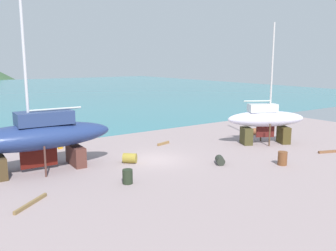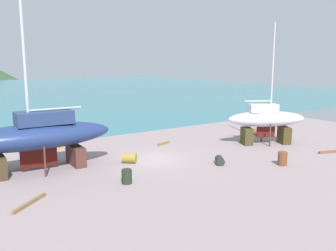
{
  "view_description": "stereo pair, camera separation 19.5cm",
  "coord_description": "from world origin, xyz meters",
  "px_view_note": "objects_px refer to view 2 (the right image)",
  "views": [
    {
      "loc": [
        -13.18,
        -20.37,
        6.79
      ],
      "look_at": [
        1.46,
        0.49,
        2.19
      ],
      "focal_mm": 38.57,
      "sensor_mm": 36.0,
      "label": 1
    },
    {
      "loc": [
        -13.02,
        -20.48,
        6.79
      ],
      "look_at": [
        1.46,
        0.49,
        2.19
      ],
      "focal_mm": 38.57,
      "sensor_mm": 36.0,
      "label": 2
    }
  ],
  "objects_px": {
    "barrel_rust_mid": "(253,132)",
    "barrel_tar_black": "(130,158)",
    "sailboat_mid_port": "(38,136)",
    "barrel_rust_near": "(282,159)",
    "sailboat_far_slipway": "(266,120)",
    "barrel_by_slipway": "(127,176)",
    "worker": "(60,137)",
    "barrel_blue_faded": "(220,160)"
  },
  "relations": [
    {
      "from": "worker",
      "to": "barrel_rust_mid",
      "type": "xyz_separation_m",
      "value": [
        16.47,
        -4.88,
        -0.61
      ]
    },
    {
      "from": "barrel_by_slipway",
      "to": "sailboat_mid_port",
      "type": "bearing_deg",
      "value": 121.8
    },
    {
      "from": "sailboat_far_slipway",
      "to": "barrel_rust_mid",
      "type": "relative_size",
      "value": 12.29
    },
    {
      "from": "barrel_tar_black",
      "to": "barrel_rust_near",
      "type": "xyz_separation_m",
      "value": [
        8.0,
        -6.2,
        0.12
      ]
    },
    {
      "from": "worker",
      "to": "barrel_rust_mid",
      "type": "bearing_deg",
      "value": 64.93
    },
    {
      "from": "sailboat_mid_port",
      "to": "barrel_rust_near",
      "type": "height_order",
      "value": "sailboat_mid_port"
    },
    {
      "from": "worker",
      "to": "sailboat_far_slipway",
      "type": "bearing_deg",
      "value": 52.66
    },
    {
      "from": "sailboat_far_slipway",
      "to": "barrel_blue_faded",
      "type": "relative_size",
      "value": 11.02
    },
    {
      "from": "barrel_rust_mid",
      "to": "barrel_by_slipway",
      "type": "relative_size",
      "value": 0.98
    },
    {
      "from": "sailboat_mid_port",
      "to": "sailboat_far_slipway",
      "type": "xyz_separation_m",
      "value": [
        17.4,
        -3.11,
        -0.22
      ]
    },
    {
      "from": "sailboat_mid_port",
      "to": "worker",
      "type": "relative_size",
      "value": 9.1
    },
    {
      "from": "barrel_by_slipway",
      "to": "barrel_tar_black",
      "type": "bearing_deg",
      "value": 59.18
    },
    {
      "from": "sailboat_mid_port",
      "to": "barrel_blue_faded",
      "type": "relative_size",
      "value": 17.87
    },
    {
      "from": "sailboat_far_slipway",
      "to": "barrel_by_slipway",
      "type": "xyz_separation_m",
      "value": [
        -14.11,
        -2.21,
        -1.58
      ]
    },
    {
      "from": "barrel_rust_near",
      "to": "barrel_rust_mid",
      "type": "height_order",
      "value": "barrel_rust_near"
    },
    {
      "from": "sailboat_far_slipway",
      "to": "barrel_by_slipway",
      "type": "relative_size",
      "value": 11.99
    },
    {
      "from": "sailboat_far_slipway",
      "to": "barrel_blue_faded",
      "type": "xyz_separation_m",
      "value": [
        -7.22,
        -2.35,
        -1.72
      ]
    },
    {
      "from": "sailboat_far_slipway",
      "to": "barrel_tar_black",
      "type": "height_order",
      "value": "sailboat_far_slipway"
    },
    {
      "from": "sailboat_mid_port",
      "to": "barrel_by_slipway",
      "type": "relative_size",
      "value": 19.43
    },
    {
      "from": "barrel_rust_mid",
      "to": "sailboat_far_slipway",
      "type": "bearing_deg",
      "value": -122.54
    },
    {
      "from": "barrel_tar_black",
      "to": "barrel_rust_near",
      "type": "height_order",
      "value": "barrel_rust_near"
    },
    {
      "from": "barrel_rust_near",
      "to": "worker",
      "type": "bearing_deg",
      "value": 129.36
    },
    {
      "from": "worker",
      "to": "barrel_rust_near",
      "type": "height_order",
      "value": "worker"
    },
    {
      "from": "barrel_tar_black",
      "to": "barrel_by_slipway",
      "type": "xyz_separation_m",
      "value": [
        -2.12,
        -3.56,
        0.07
      ]
    },
    {
      "from": "sailboat_mid_port",
      "to": "worker",
      "type": "height_order",
      "value": "sailboat_mid_port"
    },
    {
      "from": "barrel_rust_mid",
      "to": "barrel_by_slipway",
      "type": "bearing_deg",
      "value": -161.78
    },
    {
      "from": "worker",
      "to": "barrel_blue_faded",
      "type": "height_order",
      "value": "worker"
    },
    {
      "from": "barrel_rust_near",
      "to": "barrel_by_slipway",
      "type": "xyz_separation_m",
      "value": [
        -10.12,
        2.65,
        -0.04
      ]
    },
    {
      "from": "barrel_rust_near",
      "to": "barrel_rust_mid",
      "type": "xyz_separation_m",
      "value": [
        5.95,
        7.93,
        -0.16
      ]
    },
    {
      "from": "barrel_tar_black",
      "to": "barrel_by_slipway",
      "type": "distance_m",
      "value": 4.14
    },
    {
      "from": "barrel_blue_faded",
      "to": "barrel_by_slipway",
      "type": "xyz_separation_m",
      "value": [
        -6.88,
        0.15,
        0.14
      ]
    },
    {
      "from": "worker",
      "to": "barrel_blue_faded",
      "type": "distance_m",
      "value": 12.64
    },
    {
      "from": "barrel_blue_faded",
      "to": "sailboat_mid_port",
      "type": "bearing_deg",
      "value": 151.8
    },
    {
      "from": "sailboat_far_slipway",
      "to": "barrel_rust_near",
      "type": "xyz_separation_m",
      "value": [
        -3.99,
        -4.85,
        -1.54
      ]
    },
    {
      "from": "barrel_rust_mid",
      "to": "barrel_tar_black",
      "type": "bearing_deg",
      "value": -172.93
    },
    {
      "from": "sailboat_mid_port",
      "to": "barrel_tar_black",
      "type": "bearing_deg",
      "value": 164.19
    },
    {
      "from": "sailboat_mid_port",
      "to": "worker",
      "type": "xyz_separation_m",
      "value": [
        2.9,
        4.85,
        -1.3
      ]
    },
    {
      "from": "barrel_blue_faded",
      "to": "barrel_by_slipway",
      "type": "distance_m",
      "value": 6.89
    },
    {
      "from": "barrel_tar_black",
      "to": "barrel_rust_near",
      "type": "distance_m",
      "value": 10.12
    },
    {
      "from": "sailboat_mid_port",
      "to": "sailboat_far_slipway",
      "type": "relative_size",
      "value": 1.62
    },
    {
      "from": "barrel_blue_faded",
      "to": "barrel_rust_mid",
      "type": "bearing_deg",
      "value": 30.6
    },
    {
      "from": "barrel_by_slipway",
      "to": "sailboat_far_slipway",
      "type": "bearing_deg",
      "value": 8.89
    }
  ]
}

